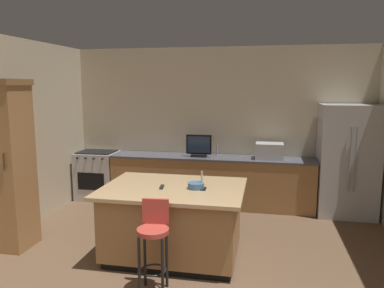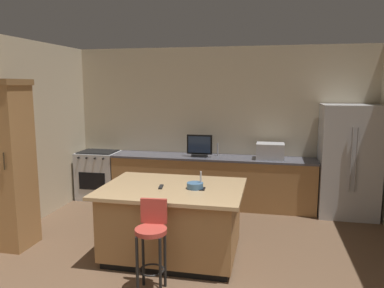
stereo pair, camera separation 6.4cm
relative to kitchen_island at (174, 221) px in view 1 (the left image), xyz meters
The scene contains 15 objects.
wall_back 2.73m from the kitchen_island, 84.12° to the left, with size 6.04×0.12×2.91m, color beige.
wall_left 2.75m from the kitchen_island, behind, with size 0.12×5.00×2.91m, color beige.
counter_back 2.16m from the kitchen_island, 85.49° to the left, with size 3.71×0.62×0.92m.
kitchen_island is the anchor object (origin of this frame).
refrigerator 3.30m from the kitchen_island, 40.05° to the left, with size 0.94×0.75×1.89m.
range_oven 2.99m from the kitchen_island, 133.87° to the left, with size 0.76×0.63×0.94m.
cabinet_tower 2.35m from the kitchen_island, behind, with size 0.55×0.56×2.29m.
microwave 2.54m from the kitchen_island, 60.71° to the left, with size 0.48×0.36×0.28m, color #B7BABF.
tv_monitor 2.20m from the kitchen_island, 91.34° to the left, with size 0.46×0.16×0.40m.
sink_faucet_back 2.34m from the kitchen_island, 83.49° to the left, with size 0.02×0.02×0.24m, color #B2B2B7.
sink_faucet_island 0.67m from the kitchen_island, ahead, with size 0.02×0.02×0.22m, color #B2B2B7.
bar_stool_center 0.87m from the kitchen_island, 90.18° to the right, with size 0.34×0.35×1.00m.
fruit_bowl 0.58m from the kitchen_island, ahead, with size 0.20×0.20×0.08m, color #3F668C.
cell_phone 0.60m from the kitchen_island, ahead, with size 0.07×0.15×0.01m, color black.
tv_remote 0.49m from the kitchen_island, 153.23° to the right, with size 0.04×0.17×0.02m, color black.
Camera 1 is at (0.87, -2.39, 2.20)m, focal length 34.86 mm.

